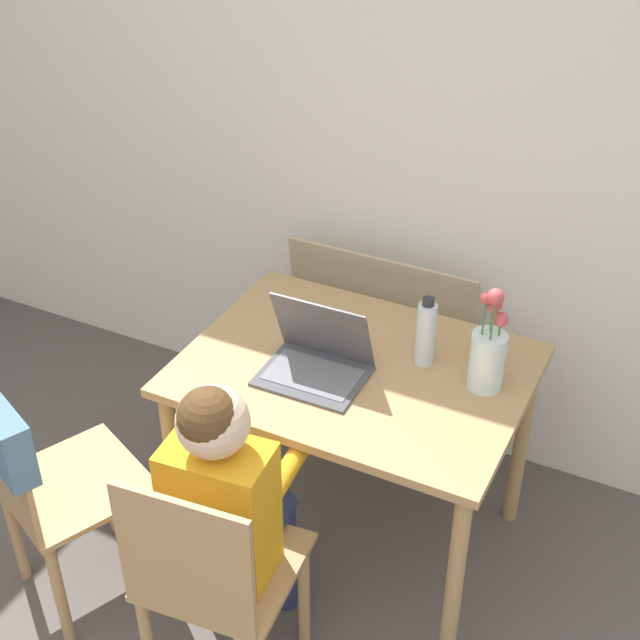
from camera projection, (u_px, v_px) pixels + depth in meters
name	position (u px, v px, depth m)	size (l,w,h in m)	color
wall_back	(417.00, 133.00, 3.04)	(6.40, 0.05, 2.50)	white
dining_table	(355.00, 391.00, 2.82)	(1.06, 0.79, 0.75)	tan
chair_occupied	(213.00, 580.00, 2.43)	(0.44, 0.44, 0.87)	tan
chair_spare	(30.00, 464.00, 2.61)	(0.54, 0.56, 0.88)	tan
person_seated	(227.00, 493.00, 2.40)	(0.33, 0.45, 1.07)	orange
laptop	(317.00, 357.00, 2.71)	(0.32, 0.25, 0.24)	#4C4C51
flower_vase	(488.00, 353.00, 2.61)	(0.11, 0.11, 0.35)	silver
water_bottle	(426.00, 333.00, 2.72)	(0.06, 0.06, 0.23)	silver
cardboard_panel	(382.00, 347.00, 3.43)	(0.74, 0.13, 0.84)	tan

